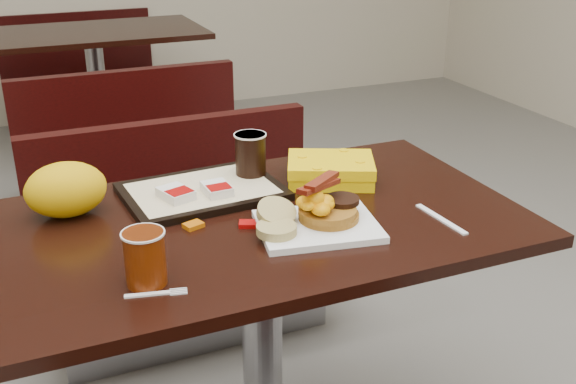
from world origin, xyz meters
name	(u,v)px	position (x,y,z in m)	size (l,w,h in m)	color
table_near	(262,353)	(0.00, 0.00, 0.38)	(1.20, 0.70, 0.75)	black
bench_near_n	(188,240)	(0.00, 0.70, 0.36)	(1.00, 0.46, 0.72)	black
table_far	(99,97)	(0.00, 2.60, 0.38)	(1.20, 0.70, 0.75)	black
bench_far_s	(122,136)	(0.00, 1.90, 0.36)	(1.00, 0.46, 0.72)	black
bench_far_n	(82,73)	(0.00, 3.30, 0.36)	(1.00, 0.46, 0.72)	black
platter	(318,226)	(0.10, -0.10, 0.76)	(0.26, 0.20, 0.02)	white
pancake_stack	(329,213)	(0.13, -0.09, 0.78)	(0.14, 0.14, 0.03)	#9C6F1A
sausage_patty	(342,200)	(0.17, -0.08, 0.80)	(0.08, 0.08, 0.01)	black
scrambled_eggs	(313,201)	(0.09, -0.10, 0.82)	(0.09, 0.08, 0.05)	#E9AB04
bacon_strips	(319,185)	(0.11, -0.09, 0.85)	(0.15, 0.06, 0.01)	#410B04
muffin_bottom	(277,229)	(-0.01, -0.12, 0.78)	(0.09, 0.09, 0.02)	tan
muffin_top	(276,213)	(0.02, -0.06, 0.79)	(0.09, 0.09, 0.02)	tan
coffee_cup_near	(145,258)	(-0.30, -0.19, 0.80)	(0.08, 0.08, 0.11)	#882904
fork	(147,294)	(-0.31, -0.23, 0.75)	(0.12, 0.02, 0.00)	white
knife	(441,219)	(0.38, -0.17, 0.75)	(0.17, 0.01, 0.00)	white
condiment_syrup	(193,225)	(-0.15, 0.01, 0.76)	(0.04, 0.03, 0.01)	#B75807
condiment_ketchup	(248,224)	(-0.04, -0.03, 0.76)	(0.04, 0.03, 0.01)	#8C0504
tray	(202,192)	(-0.08, 0.18, 0.76)	(0.38, 0.27, 0.02)	black
hashbrown_sleeve_left	(176,194)	(-0.16, 0.15, 0.78)	(0.06, 0.09, 0.02)	silver
hashbrown_sleeve_right	(217,189)	(-0.06, 0.14, 0.78)	(0.06, 0.08, 0.02)	silver
coffee_cup_far	(250,154)	(0.06, 0.23, 0.82)	(0.08, 0.08, 0.11)	black
clamshell	(331,170)	(0.25, 0.14, 0.78)	(0.22, 0.17, 0.06)	#EABC03
paper_bag	(66,190)	(-0.40, 0.19, 0.81)	(0.18, 0.14, 0.13)	#D5B507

